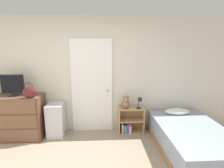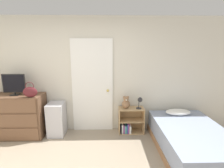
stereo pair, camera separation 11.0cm
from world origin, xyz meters
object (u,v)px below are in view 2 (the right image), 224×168
Objects in this scene: handbag at (30,92)px; bookshelf at (129,122)px; storage_bin at (57,119)px; desk_lamp at (140,101)px; tv at (14,84)px; teddy_bear at (126,103)px; bed at (191,140)px; dresser at (20,116)px.

handbag is 0.54× the size of bookshelf.
handbag is at bearing -171.97° from bookshelf.
bookshelf is (1.61, 0.06, -0.13)m from storage_bin.
tv is at bearing -178.53° from desk_lamp.
storage_bin is at bearing -177.83° from teddy_bear.
teddy_bear is 1.46m from bed.
teddy_bear is 1.07× the size of desk_lamp.
bed is at bearing -9.49° from handbag.
bookshelf is at bearing 2.76° from tv.
tv is 0.64× the size of storage_bin.
desk_lamp is 1.23m from bed.
handbag is at bearing -151.80° from storage_bin.
dresser is 2.38m from bookshelf.
tv reaches higher than desk_lamp.
desk_lamp is at bearing 0.45° from storage_bin.
dresser is 0.76m from storage_bin.
storage_bin is 1.56m from teddy_bear.
storage_bin is at bearing 28.20° from handbag.
storage_bin is 2.77× the size of desk_lamp.
bookshelf is 0.57m from desk_lamp.
handbag reaches higher than bed.
bookshelf is at bearing 8.03° from handbag.
bed is at bearing -35.06° from teddy_bear.
desk_lamp is (2.63, 0.07, -0.40)m from tv.
bookshelf is at bearing 2.73° from dresser.
handbag is 2.20m from bookshelf.
desk_lamp is (2.58, 0.06, 0.29)m from dresser.
dresser is 3.49m from bed.
storage_bin is 2.76m from bed.
tv is 1.48× the size of handbag.
tv is 2.38m from teddy_bear.
storage_bin is 0.38× the size of bed.
dresser is 0.69m from tv.
bookshelf is (2.41, 0.12, -0.92)m from tv.
bed is at bearing -11.37° from dresser.
dresser is at bearing -178.58° from desk_lamp.
desk_lamp is at bearing -8.24° from teddy_bear.
bookshelf is 1.32m from bed.
handbag is 0.43× the size of storage_bin.
teddy_bear is (-0.08, -0.01, 0.46)m from bookshelf.
storage_bin is at bearing -177.75° from bookshelf.
storage_bin is 2.57× the size of teddy_bear.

